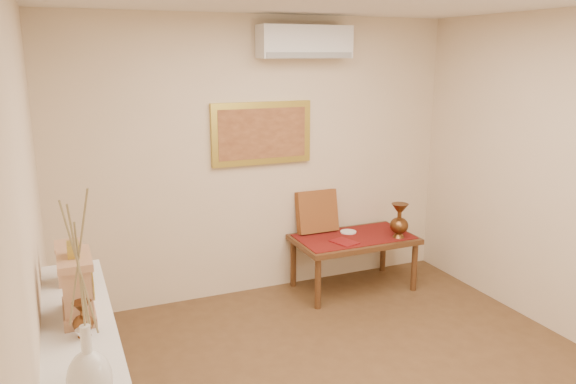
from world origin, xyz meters
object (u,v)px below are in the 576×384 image
wooden_chest (70,262)px  low_table (354,243)px  mantel_clock (77,285)px  brass_urn_tall (399,217)px  white_vase (82,302)px

wooden_chest → low_table: 3.00m
mantel_clock → low_table: 3.23m
brass_urn_tall → wooden_chest: (-3.07, -1.00, 0.33)m
mantel_clock → wooden_chest: 0.52m
brass_urn_tall → low_table: bearing=153.6°
brass_urn_tall → mantel_clock: size_ratio=1.03×
brass_urn_tall → low_table: (-0.40, 0.20, -0.28)m
wooden_chest → brass_urn_tall: bearing=18.1°
brass_urn_tall → mantel_clock: (-3.05, -1.52, 0.39)m
mantel_clock → wooden_chest: bearing=91.9°
white_vase → wooden_chest: (-0.02, 1.40, -0.33)m
brass_urn_tall → low_table: brass_urn_tall is taller
white_vase → low_table: bearing=44.4°
white_vase → low_table: 3.84m
low_table → mantel_clock: bearing=-147.1°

